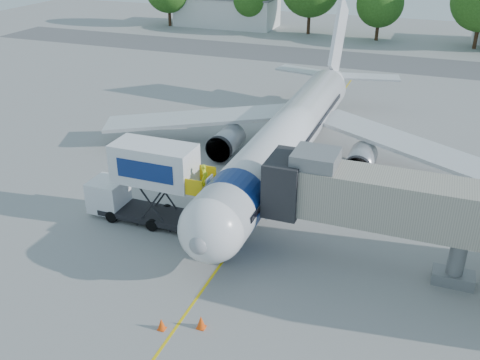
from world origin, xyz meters
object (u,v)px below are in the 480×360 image
(jet_bridge, at_px, (377,199))
(aircraft, at_px, (290,134))
(catering_hiloader, at_px, (147,183))
(ground_tug, at_px, (150,327))

(jet_bridge, bearing_deg, aircraft, 125.70)
(jet_bridge, xyz_separation_m, catering_hiloader, (-14.26, -0.00, -1.58))
(catering_hiloader, bearing_deg, aircraft, 60.59)
(ground_tug, bearing_deg, aircraft, 93.70)
(jet_bridge, distance_m, ground_tug, 13.52)
(catering_hiloader, bearing_deg, jet_bridge, 0.01)
(jet_bridge, distance_m, catering_hiloader, 14.35)
(ground_tug, bearing_deg, jet_bridge, 53.80)
(catering_hiloader, xyz_separation_m, ground_tug, (5.57, -9.71, -1.97))
(catering_hiloader, height_order, ground_tug, catering_hiloader)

